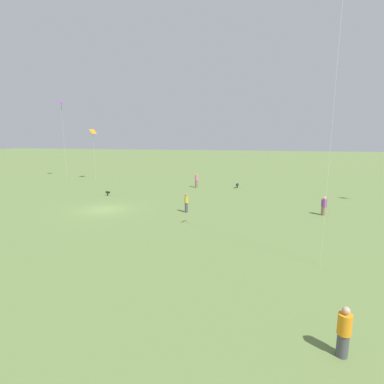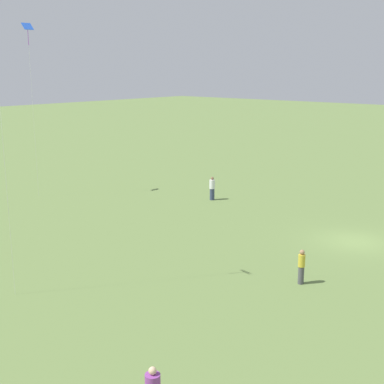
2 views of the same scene
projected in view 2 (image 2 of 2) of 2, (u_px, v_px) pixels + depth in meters
The scene contains 4 objects.
ground_plane at pixel (355, 242), 31.66m from camera, with size 240.00×240.00×0.00m, color olive.
person_1 at pixel (301, 267), 25.32m from camera, with size 0.43×0.43×1.70m.
person_3 at pixel (212, 189), 41.52m from camera, with size 0.58×0.58×1.83m.
kite_2 at pixel (28, 37), 40.16m from camera, with size 0.64×0.81×13.36m.
Camera 2 is at (-12.21, 29.22, 10.05)m, focal length 50.00 mm.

